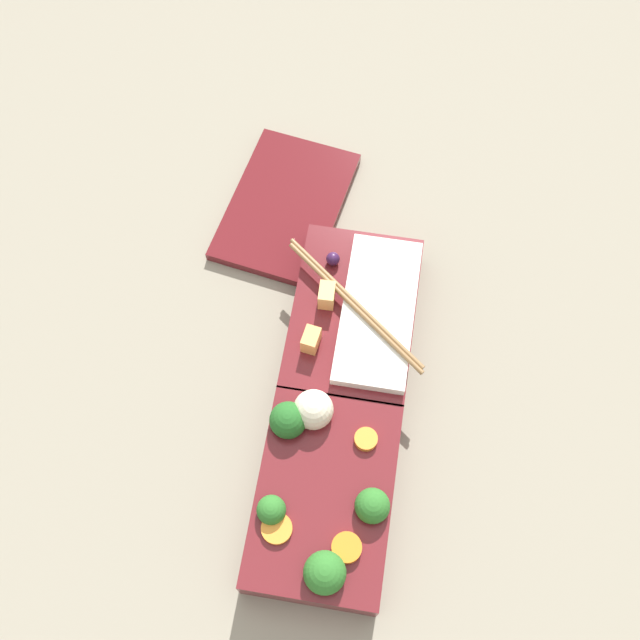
{
  "coord_description": "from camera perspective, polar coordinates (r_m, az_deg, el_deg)",
  "views": [
    {
      "loc": [
        -0.25,
        -0.02,
        0.74
      ],
      "look_at": [
        0.08,
        0.03,
        0.04
      ],
      "focal_mm": 42.0,
      "sensor_mm": 36.0,
      "label": 1
    }
  ],
  "objects": [
    {
      "name": "bento_tray_rice",
      "position": [
        0.8,
        2.62,
        0.19
      ],
      "size": [
        0.19,
        0.16,
        0.07
      ],
      "color": "maroon",
      "rests_on": "ground_plane"
    },
    {
      "name": "ground_plane",
      "position": [
        0.78,
        1.43,
        -6.98
      ],
      "size": [
        3.0,
        3.0,
        0.0
      ],
      "primitive_type": "plane",
      "color": "gray"
    },
    {
      "name": "bento_lid",
      "position": [
        0.89,
        -2.6,
        8.69
      ],
      "size": [
        0.21,
        0.15,
        0.01
      ],
      "primitive_type": "cube",
      "rotation": [
        0.0,
        0.0,
        -0.16
      ],
      "color": "maroon",
      "rests_on": "ground_plane"
    },
    {
      "name": "bento_tray_vegetable",
      "position": [
        0.73,
        0.38,
        -13.1
      ],
      "size": [
        0.19,
        0.13,
        0.07
      ],
      "color": "maroon",
      "rests_on": "ground_plane"
    }
  ]
}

